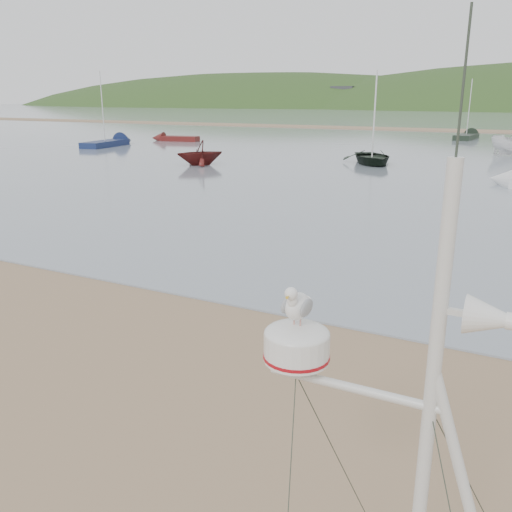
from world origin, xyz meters
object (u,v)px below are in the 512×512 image
at_px(boat_dark, 374,129).
at_px(dinghy_red_far, 170,138).
at_px(sailboat_dark_mid, 470,136).
at_px(sailboat_blue_near, 117,142).
at_px(boat_red, 200,141).

xyz_separation_m(boat_dark, dinghy_red_far, (-23.14, 9.81, -1.95)).
xyz_separation_m(dinghy_red_far, sailboat_dark_mid, (26.03, 17.35, 0.01)).
bearing_deg(boat_dark, dinghy_red_far, 125.68).
bearing_deg(sailboat_blue_near, dinghy_red_far, 75.69).
xyz_separation_m(boat_dark, sailboat_blue_near, (-24.66, 3.82, -1.94)).
distance_m(boat_red, dinghy_red_far, 20.39).
bearing_deg(boat_red, sailboat_blue_near, -172.63).
distance_m(dinghy_red_far, sailboat_dark_mid, 31.28).
distance_m(dinghy_red_far, sailboat_blue_near, 6.18).
distance_m(sailboat_dark_mid, sailboat_blue_near, 36.11).
relative_size(dinghy_red_far, sailboat_dark_mid, 0.78).
relative_size(boat_dark, sailboat_dark_mid, 0.67).
bearing_deg(dinghy_red_far, boat_dark, -22.98).
relative_size(boat_red, sailboat_dark_mid, 0.45).
xyz_separation_m(boat_red, sailboat_blue_near, (-15.00, 9.26, -1.22)).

